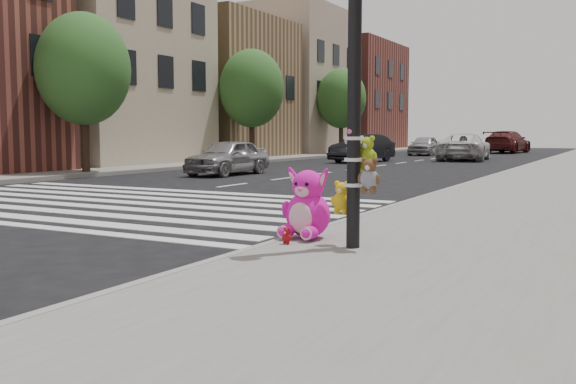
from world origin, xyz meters
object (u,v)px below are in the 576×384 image
Objects in this scene: car_silver_far at (228,157)px; car_white_near at (464,147)px; car_dark_far at (362,148)px; pink_bunny at (307,209)px; red_teddy at (287,236)px; signal_pole at (356,113)px.

car_silver_far is 16.44m from car_white_near.
car_silver_far is 11.25m from car_dark_far.
pink_bunny is 27.65m from car_white_near.
car_dark_far is at bearing 123.67° from red_teddy.
signal_pole is 28.15m from car_white_near.
pink_bunny is at bearing 104.13° from red_teddy.
signal_pole is at bearing -59.86° from car_dark_far.
car_dark_far is (0.61, 11.23, 0.06)m from car_silver_far.
pink_bunny is at bearing 156.80° from signal_pole.
car_silver_far is at bearing 140.48° from red_teddy.
signal_pole is 15.40m from car_silver_far.
car_dark_far is (-8.30, 22.77, 0.18)m from pink_bunny.
car_white_near is (-4.28, 27.86, 0.47)m from red_teddy.
pink_bunny is 24.24m from car_dark_far.
car_silver_far is at bearing 129.29° from signal_pole.
car_white_near is at bearing 100.44° from signal_pole.
pink_bunny is 0.61m from red_teddy.
red_teddy is 0.04× the size of car_white_near.
red_teddy is (-0.81, -0.20, -1.50)m from signal_pole.
car_dark_far reaches higher than red_teddy.
signal_pole is 0.94× the size of car_dark_far.
pink_bunny is 4.56× the size of red_teddy.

